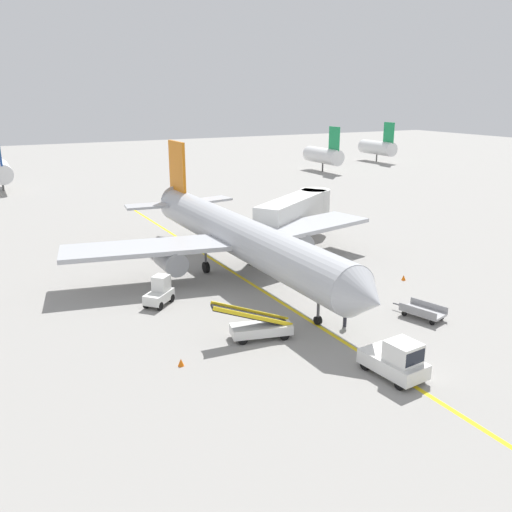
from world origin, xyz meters
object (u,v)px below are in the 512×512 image
airliner (236,235)px  ground_crew_marshaller (345,314)px  jet_bridge (299,209)px  safety_cone_nose_right (181,362)px  baggage_tug_near_wing (160,292)px  pushback_tug (396,360)px  baggage_cart_loaded (423,311)px  belt_loader_forward_hold (259,327)px  safety_cone_nose_left (404,278)px

airliner → ground_crew_marshaller: 13.48m
airliner → jet_bridge: (9.94, 6.22, 0.12)m
safety_cone_nose_right → jet_bridge: bearing=44.6°
airliner → baggage_tug_near_wing: airliner is taller
pushback_tug → baggage_tug_near_wing: pushback_tug is taller
jet_bridge → baggage_cart_loaded: jet_bridge is taller
pushback_tug → baggage_cart_loaded: 8.92m
airliner → pushback_tug: bearing=-89.9°
safety_cone_nose_right → belt_loader_forward_hold: bearing=11.9°
baggage_tug_near_wing → ground_crew_marshaller: (9.55, -9.39, -0.02)m
pushback_tug → ground_crew_marshaller: (1.56, 6.66, -0.08)m
baggage_cart_loaded → belt_loader_forward_hold: bearing=168.4°
baggage_tug_near_wing → safety_cone_nose_right: bearing=-101.0°
airliner → baggage_tug_near_wing: bearing=-154.7°
ground_crew_marshaller → safety_cone_nose_right: bearing=-179.3°
pushback_tug → safety_cone_nose_right: (-9.85, 6.51, -0.77)m
pushback_tug → safety_cone_nose_left: pushback_tug is taller
pushback_tug → baggage_cart_loaded: bearing=37.0°
baggage_tug_near_wing → baggage_cart_loaded: 18.51m
airliner → pushback_tug: size_ratio=9.33×
pushback_tug → belt_loader_forward_hold: bearing=118.9°
safety_cone_nose_left → baggage_tug_near_wing: bearing=168.0°
jet_bridge → pushback_tug: (-9.91, -26.03, -2.55)m
jet_bridge → ground_crew_marshaller: 21.26m
pushback_tug → baggage_tug_near_wing: 17.93m
safety_cone_nose_left → safety_cone_nose_right: size_ratio=1.00×
jet_bridge → belt_loader_forward_hold: jet_bridge is taller
belt_loader_forward_hold → airliner: bearing=70.8°
baggage_cart_loaded → ground_crew_marshaller: bearing=166.9°
ground_crew_marshaller → jet_bridge: bearing=66.7°
safety_cone_nose_right → airliner: bearing=53.6°
pushback_tug → baggage_tug_near_wing: size_ratio=1.42×
baggage_tug_near_wing → belt_loader_forward_hold: (3.74, -8.36, -0.15)m
jet_bridge → baggage_cart_loaded: bearing=-97.7°
jet_bridge → safety_cone_nose_right: bearing=-135.4°
belt_loader_forward_hold → safety_cone_nose_right: size_ratio=11.73×
baggage_tug_near_wing → ground_crew_marshaller: 13.39m
airliner → safety_cone_nose_left: airliner is taller
jet_bridge → baggage_cart_loaded: (-2.80, -20.67, -3.07)m
airliner → safety_cone_nose_right: bearing=-126.4°
jet_bridge → safety_cone_nose_left: jet_bridge is taller
baggage_tug_near_wing → ground_crew_marshaller: baggage_tug_near_wing is taller
jet_bridge → ground_crew_marshaller: (-8.35, -19.37, -2.63)m
airliner → baggage_tug_near_wing: 9.15m
jet_bridge → belt_loader_forward_hold: size_ratio=2.33×
safety_cone_nose_left → safety_cone_nose_right: 21.91m
airliner → ground_crew_marshaller: size_ratio=20.74×
baggage_tug_near_wing → safety_cone_nose_left: (19.37, -4.11, -0.71)m
belt_loader_forward_hold → safety_cone_nose_left: belt_loader_forward_hold is taller
safety_cone_nose_right → pushback_tug: bearing=-33.4°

